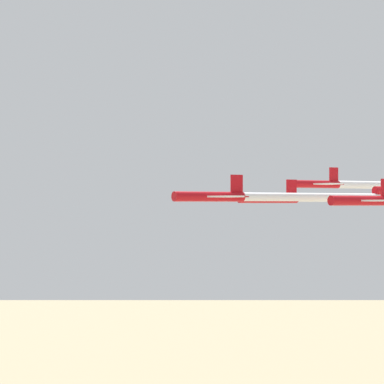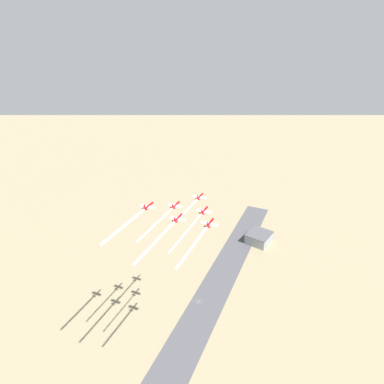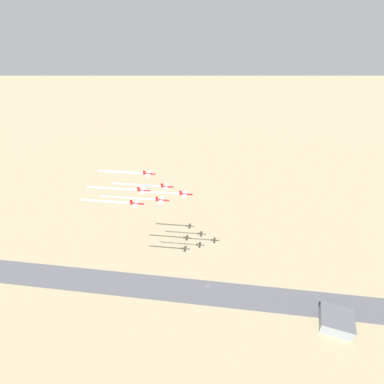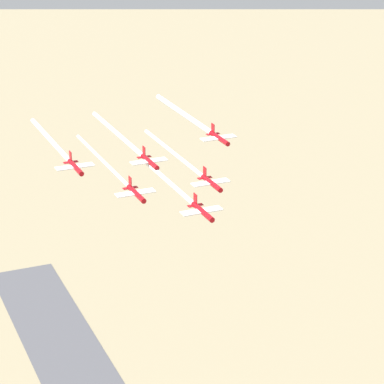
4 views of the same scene
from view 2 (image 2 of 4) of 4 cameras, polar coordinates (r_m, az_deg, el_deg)
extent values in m
plane|color=gray|center=(266.06, 1.29, -20.12)|extent=(3000.00, 3000.00, 0.00)
cube|color=#47474C|center=(252.53, 1.19, -23.25)|extent=(404.34, 109.67, 0.20)
cube|color=gray|center=(337.96, 12.61, -8.52)|extent=(24.32, 22.56, 10.73)
cube|color=#4C4C51|center=(334.96, 12.70, -7.71)|extent=(25.54, 23.69, 0.50)
cylinder|color=#B20C14|center=(187.01, 1.47, -0.89)|extent=(9.61, 3.21, 1.17)
cube|color=white|center=(186.48, 1.40, -0.97)|extent=(4.42, 9.28, 0.19)
cube|color=#B20C14|center=(183.09, 1.01, -0.97)|extent=(1.70, 0.51, 2.34)
cube|color=#B20C14|center=(183.73, 1.01, -1.38)|extent=(1.88, 3.58, 0.13)
cylinder|color=#B20C14|center=(177.98, -3.14, -2.51)|extent=(9.61, 3.21, 1.17)
cube|color=white|center=(177.47, -3.23, -2.60)|extent=(4.42, 9.28, 0.19)
cube|color=#B20C14|center=(174.20, -3.72, -2.63)|extent=(1.70, 0.51, 2.34)
cube|color=#B20C14|center=(174.88, -3.71, -3.05)|extent=(1.88, 3.58, 0.13)
cylinder|color=#B20C14|center=(171.28, 2.34, -3.54)|extent=(9.61, 3.21, 1.17)
cube|color=white|center=(170.76, 2.26, -3.63)|extent=(4.42, 9.28, 0.19)
cube|color=#B20C14|center=(167.36, 1.86, -3.69)|extent=(1.70, 0.51, 2.34)
cube|color=#B20C14|center=(168.06, 1.85, -4.13)|extent=(1.88, 3.58, 0.13)
cylinder|color=#B20C14|center=(167.86, -8.32, -2.68)|extent=(9.61, 3.21, 1.17)
cube|color=white|center=(167.38, -8.43, -2.77)|extent=(4.42, 9.28, 0.19)
cube|color=#B20C14|center=(164.26, -9.06, -2.81)|extent=(1.70, 0.51, 2.34)
cube|color=#B20C14|center=(164.94, -9.03, -3.26)|extent=(1.88, 3.58, 0.13)
cylinder|color=#B20C14|center=(161.58, -2.69, -5.00)|extent=(9.61, 3.21, 1.17)
cube|color=white|center=(161.08, -2.79, -5.10)|extent=(4.42, 9.28, 0.19)
cube|color=#B20C14|center=(157.81, -3.33, -5.19)|extent=(1.70, 0.51, 2.34)
cube|color=#B20C14|center=(158.54, -3.31, -5.64)|extent=(1.88, 3.58, 0.13)
cylinder|color=#B20C14|center=(154.77, 3.41, -5.93)|extent=(9.61, 3.21, 1.17)
cube|color=white|center=(154.25, 3.33, -6.05)|extent=(4.42, 9.28, 0.19)
cube|color=#B20C14|center=(150.84, 2.90, -6.16)|extent=(1.70, 0.51, 2.34)
cube|color=#B20C14|center=(151.60, 2.89, -6.64)|extent=(1.88, 3.58, 0.13)
cylinder|color=white|center=(171.34, -0.95, -3.45)|extent=(28.27, 7.22, 1.05)
cylinder|color=white|center=(160.07, -6.89, -6.05)|extent=(36.69, 9.00, 0.96)
cylinder|color=white|center=(151.75, -1.07, -7.60)|extent=(38.79, 9.33, 0.82)
cylinder|color=white|center=(151.54, -12.81, -6.33)|extent=(35.67, 9.14, 1.36)
cylinder|color=white|center=(143.74, -6.95, -9.36)|extent=(37.88, 9.45, 1.16)
cylinder|color=white|center=(137.33, 0.11, -10.34)|extent=(34.51, 8.73, 1.19)
camera|label=1|loc=(275.01, -11.30, 7.04)|focal=85.00mm
camera|label=3|loc=(217.45, 62.44, 23.25)|focal=28.00mm
camera|label=4|loc=(315.82, 26.99, 21.05)|focal=85.00mm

